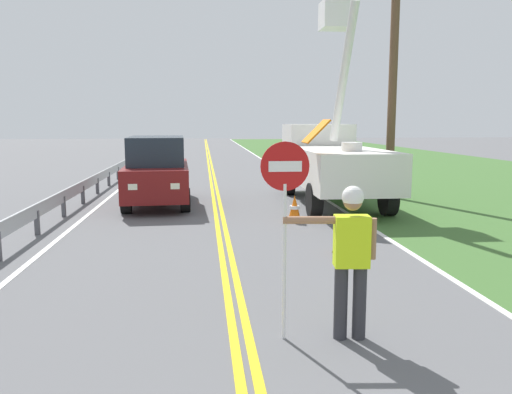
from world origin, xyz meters
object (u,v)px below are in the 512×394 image
(utility_bucket_truck, at_px, (330,157))
(oncoming_suv_nearest, at_px, (157,171))
(traffic_cone_lead, at_px, (345,238))
(traffic_cone_mid, at_px, (295,209))
(utility_pole_near, at_px, (393,75))
(flagger_worker, at_px, (350,253))
(stop_sign_paddle, at_px, (285,196))

(utility_bucket_truck, height_order, oncoming_suv_nearest, utility_bucket_truck)
(traffic_cone_lead, height_order, traffic_cone_mid, same)
(utility_bucket_truck, xyz_separation_m, traffic_cone_mid, (-1.71, -3.22, -1.10))
(utility_bucket_truck, bearing_deg, utility_pole_near, 20.51)
(flagger_worker, bearing_deg, stop_sign_paddle, 174.55)
(utility_bucket_truck, relative_size, utility_pole_near, 0.88)
(utility_bucket_truck, bearing_deg, traffic_cone_lead, -101.38)
(utility_pole_near, xyz_separation_m, traffic_cone_lead, (-3.59, -7.41, -3.74))
(stop_sign_paddle, distance_m, utility_pole_near, 12.57)
(stop_sign_paddle, bearing_deg, utility_pole_near, 64.22)
(flagger_worker, height_order, oncoming_suv_nearest, oncoming_suv_nearest)
(traffic_cone_mid, bearing_deg, utility_bucket_truck, 62.05)
(flagger_worker, height_order, utility_bucket_truck, utility_bucket_truck)
(utility_bucket_truck, distance_m, oncoming_suv_nearest, 5.43)
(flagger_worker, xyz_separation_m, traffic_cone_mid, (0.62, 7.12, -0.71))
(flagger_worker, relative_size, utility_pole_near, 0.23)
(oncoming_suv_nearest, bearing_deg, stop_sign_paddle, -77.26)
(traffic_cone_lead, bearing_deg, stop_sign_paddle, -115.57)
(utility_bucket_truck, bearing_deg, stop_sign_paddle, -106.78)
(stop_sign_paddle, bearing_deg, utility_bucket_truck, 73.22)
(utility_pole_near, relative_size, traffic_cone_lead, 11.12)
(flagger_worker, relative_size, traffic_cone_lead, 2.61)
(stop_sign_paddle, xyz_separation_m, utility_pole_near, (5.37, 11.12, 2.36))
(stop_sign_paddle, distance_m, oncoming_suv_nearest, 10.55)
(flagger_worker, bearing_deg, oncoming_suv_nearest, 106.62)
(oncoming_suv_nearest, distance_m, traffic_cone_lead, 7.77)
(utility_bucket_truck, bearing_deg, oncoming_suv_nearest, 179.97)
(stop_sign_paddle, relative_size, oncoming_suv_nearest, 0.50)
(stop_sign_paddle, height_order, oncoming_suv_nearest, stop_sign_paddle)
(flagger_worker, bearing_deg, utility_bucket_truck, 77.30)
(flagger_worker, xyz_separation_m, traffic_cone_lead, (1.01, 3.79, -0.71))
(traffic_cone_mid, bearing_deg, traffic_cone_lead, -83.34)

